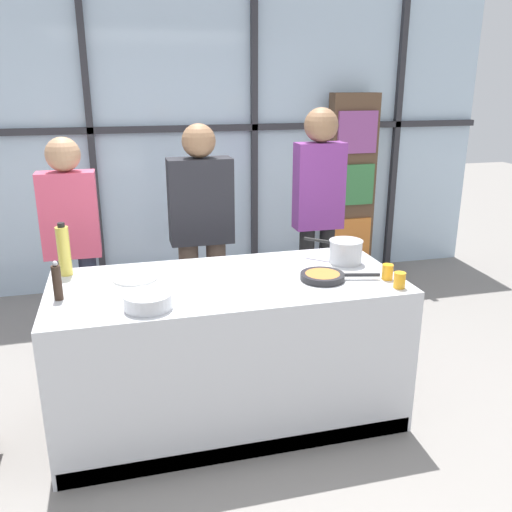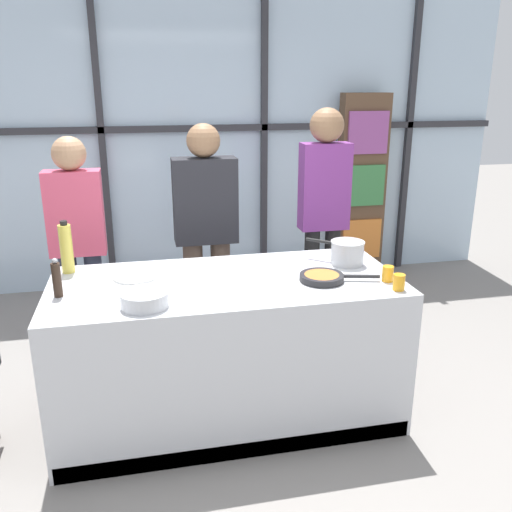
% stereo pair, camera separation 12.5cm
% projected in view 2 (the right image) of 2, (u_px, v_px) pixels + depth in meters
% --- Properties ---
extents(ground_plane, '(18.00, 18.00, 0.00)m').
position_uv_depth(ground_plane, '(229.00, 412.00, 3.38)').
color(ground_plane, gray).
extents(back_window_wall, '(6.40, 0.10, 2.80)m').
position_uv_depth(back_window_wall, '(185.00, 143.00, 5.20)').
color(back_window_wall, silver).
rests_on(back_window_wall, ground_plane).
extents(bookshelf, '(0.49, 0.19, 1.86)m').
position_uv_depth(bookshelf, '(361.00, 187.00, 5.52)').
color(bookshelf, brown).
rests_on(bookshelf, ground_plane).
extents(demo_island, '(1.99, 0.90, 0.88)m').
position_uv_depth(demo_island, '(228.00, 349.00, 3.24)').
color(demo_island, silver).
rests_on(demo_island, ground_plane).
extents(spectator_far_left, '(0.38, 0.23, 1.62)m').
position_uv_depth(spectator_far_left, '(77.00, 236.00, 3.76)').
color(spectator_far_left, '#232838').
rests_on(spectator_far_left, ground_plane).
extents(spectator_center_left, '(0.45, 0.24, 1.69)m').
position_uv_depth(spectator_center_left, '(206.00, 227.00, 3.94)').
color(spectator_center_left, '#47382D').
rests_on(spectator_center_left, ground_plane).
extents(spectator_center_right, '(0.37, 0.25, 1.79)m').
position_uv_depth(spectator_center_right, '(324.00, 206.00, 4.08)').
color(spectator_center_right, black).
rests_on(spectator_center_right, ground_plane).
extents(frying_pan, '(0.45, 0.25, 0.04)m').
position_uv_depth(frying_pan, '(323.00, 277.00, 3.09)').
color(frying_pan, '#232326').
rests_on(frying_pan, demo_island).
extents(saucepan, '(0.32, 0.30, 0.15)m').
position_uv_depth(saucepan, '(347.00, 252.00, 3.35)').
color(saucepan, silver).
rests_on(saucepan, demo_island).
extents(white_plate, '(0.26, 0.26, 0.01)m').
position_uv_depth(white_plate, '(136.00, 276.00, 3.15)').
color(white_plate, white).
rests_on(white_plate, demo_island).
extents(mixing_bowl, '(0.24, 0.24, 0.08)m').
position_uv_depth(mixing_bowl, '(144.00, 299.00, 2.73)').
color(mixing_bowl, silver).
rests_on(mixing_bowl, demo_island).
extents(oil_bottle, '(0.07, 0.07, 0.32)m').
position_uv_depth(oil_bottle, '(66.00, 248.00, 3.19)').
color(oil_bottle, '#E0CC4C').
rests_on(oil_bottle, demo_island).
extents(pepper_grinder, '(0.05, 0.05, 0.21)m').
position_uv_depth(pepper_grinder, '(57.00, 279.00, 2.84)').
color(pepper_grinder, '#332319').
rests_on(pepper_grinder, demo_island).
extents(juice_glass_near, '(0.06, 0.06, 0.09)m').
position_uv_depth(juice_glass_near, '(399.00, 282.00, 2.95)').
color(juice_glass_near, orange).
rests_on(juice_glass_near, demo_island).
extents(juice_glass_far, '(0.06, 0.06, 0.09)m').
position_uv_depth(juice_glass_far, '(388.00, 274.00, 3.08)').
color(juice_glass_far, orange).
rests_on(juice_glass_far, demo_island).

